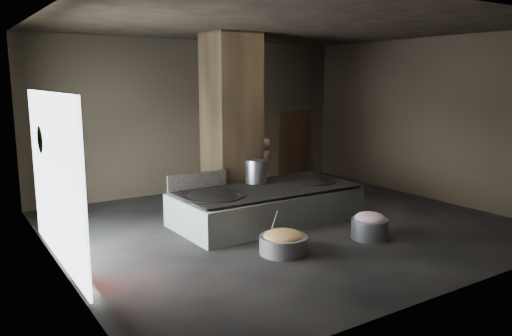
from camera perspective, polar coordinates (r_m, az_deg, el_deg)
floor at (r=11.81m, az=3.18°, el=-6.67°), size 10.00×9.00×0.10m
ceiling at (r=11.36m, az=3.42°, el=16.12°), size 10.00×9.00×0.10m
back_wall at (r=15.26m, az=-6.90°, el=5.91°), size 10.00×0.10×4.50m
front_wall at (r=8.17m, az=22.49°, el=1.48°), size 10.00×0.10×4.50m
left_wall at (r=9.33m, az=-22.63°, el=2.47°), size 0.10×9.00×4.50m
right_wall at (r=14.90m, az=19.24°, el=5.31°), size 0.10×9.00×4.50m
pillar at (r=12.78m, az=-2.85°, el=5.14°), size 1.20×1.20×4.50m
hearth_platform at (r=11.93m, az=1.25°, el=-4.33°), size 4.45×2.23×0.76m
platform_cap at (r=11.83m, az=1.26°, el=-2.30°), size 4.29×2.06×0.03m
wok_left at (r=11.07m, az=-4.83°, el=-3.55°), size 1.38×1.38×0.38m
wok_left_rim at (r=11.06m, az=-4.83°, el=-3.20°), size 1.41×1.41×0.05m
wok_right at (r=12.67m, az=6.19°, el=-1.81°), size 1.29×1.29×0.36m
wok_right_rim at (r=12.66m, az=6.19°, el=-1.50°), size 1.32×1.32×0.05m
stock_pot at (r=12.24m, az=0.01°, el=-0.36°), size 0.53×0.53×0.57m
splash_guard at (r=11.71m, az=-6.70°, el=-1.42°), size 1.53×0.10×0.38m
cook at (r=13.99m, az=0.79°, el=-0.10°), size 0.73×0.58×1.74m
veg_basin at (r=9.88m, az=3.14°, el=-8.73°), size 1.21×1.21×0.35m
veg_fill at (r=9.82m, az=3.15°, el=-7.77°), size 0.78×0.78×0.24m
ladle at (r=9.80m, az=1.92°, el=-6.58°), size 0.07×0.38×0.67m
meat_basin at (r=11.00m, az=12.84°, el=-6.78°), size 0.82×0.82×0.43m
meat_fill at (r=10.93m, az=12.89°, el=-5.59°), size 0.65×0.65×0.25m
doorway_near at (r=15.86m, az=-2.75°, el=1.96°), size 1.18×0.08×2.38m
doorway_near_glow at (r=15.66m, az=-2.17°, el=1.67°), size 0.85×0.04×2.01m
doorway_far at (r=17.18m, az=4.19°, el=2.58°), size 1.18×0.08×2.38m
doorway_far_glow at (r=17.24m, az=3.77°, el=2.45°), size 0.84×0.04×1.99m
left_opening at (r=9.64m, az=-22.00°, el=-1.18°), size 0.04×4.20×3.10m
pavilion_sliver at (r=8.60m, az=-19.50°, el=-7.51°), size 0.05×0.90×1.70m
tree_silhouette at (r=10.64m, az=-22.84°, el=3.05°), size 0.28×1.10×1.10m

